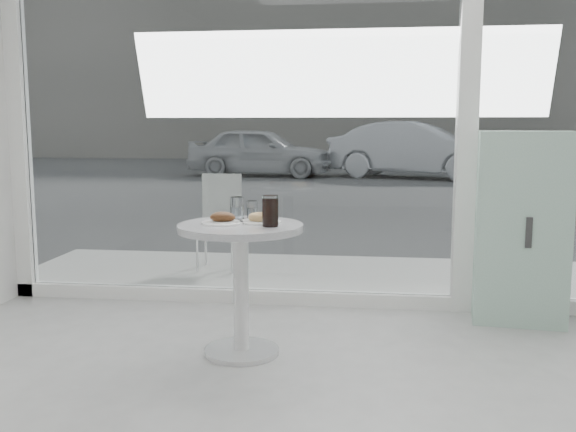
# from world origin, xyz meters

# --- Properties ---
(storefront) EXTENTS (5.00, 0.14, 3.00)m
(storefront) POSITION_xyz_m (0.07, 3.00, 1.71)
(storefront) COLOR white
(storefront) RESTS_ON ground
(main_table) EXTENTS (0.72, 0.72, 0.77)m
(main_table) POSITION_xyz_m (-0.50, 1.90, 0.55)
(main_table) COLOR silver
(main_table) RESTS_ON ground
(patio_deck) EXTENTS (5.60, 1.60, 0.05)m
(patio_deck) POSITION_xyz_m (0.00, 3.80, 0.03)
(patio_deck) COLOR silver
(patio_deck) RESTS_ON ground
(street) EXTENTS (40.00, 24.00, 0.00)m
(street) POSITION_xyz_m (0.00, 16.00, -0.00)
(street) COLOR #373737
(street) RESTS_ON ground
(far_building) EXTENTS (40.00, 2.00, 8.00)m
(far_building) POSITION_xyz_m (0.00, 25.00, 4.00)
(far_building) COLOR gray
(far_building) RESTS_ON ground
(mint_cabinet) EXTENTS (0.64, 0.47, 1.29)m
(mint_cabinet) POSITION_xyz_m (1.25, 2.78, 0.65)
(mint_cabinet) COLOR #98C2AD
(mint_cabinet) RESTS_ON ground
(patio_chair) EXTENTS (0.37, 0.37, 0.85)m
(patio_chair) POSITION_xyz_m (-1.11, 3.94, 0.53)
(patio_chair) COLOR silver
(patio_chair) RESTS_ON patio_deck
(car_white) EXTENTS (3.96, 1.90, 1.30)m
(car_white) POSITION_xyz_m (-2.66, 15.27, 0.65)
(car_white) COLOR silver
(car_white) RESTS_ON street
(car_silver) EXTENTS (4.64, 2.88, 1.44)m
(car_silver) POSITION_xyz_m (1.40, 15.07, 0.72)
(car_silver) COLOR #B6B8BE
(car_silver) RESTS_ON street
(plate_fritter) EXTENTS (0.24, 0.24, 0.07)m
(plate_fritter) POSITION_xyz_m (-0.60, 1.90, 0.80)
(plate_fritter) COLOR white
(plate_fritter) RESTS_ON main_table
(plate_donut) EXTENTS (0.24, 0.24, 0.06)m
(plate_donut) POSITION_xyz_m (-0.40, 1.97, 0.79)
(plate_donut) COLOR white
(plate_donut) RESTS_ON main_table
(water_tumbler_a) EXTENTS (0.08, 0.08, 0.13)m
(water_tumbler_a) POSITION_xyz_m (-0.56, 2.10, 0.83)
(water_tumbler_a) COLOR white
(water_tumbler_a) RESTS_ON main_table
(water_tumbler_b) EXTENTS (0.07, 0.07, 0.11)m
(water_tumbler_b) POSITION_xyz_m (-0.48, 2.14, 0.82)
(water_tumbler_b) COLOR white
(water_tumbler_b) RESTS_ON main_table
(cola_glass) EXTENTS (0.09, 0.09, 0.17)m
(cola_glass) POSITION_xyz_m (-0.32, 1.84, 0.85)
(cola_glass) COLOR white
(cola_glass) RESTS_ON main_table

